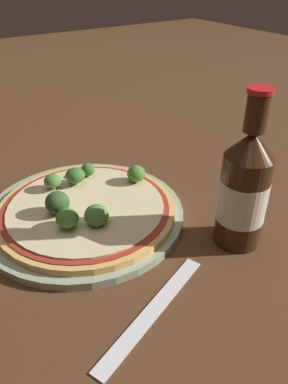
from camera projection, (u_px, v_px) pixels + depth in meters
ground_plane at (79, 216)px, 0.57m from camera, size 3.00×3.00×0.00m
plate at (84, 214)px, 0.57m from camera, size 0.30×0.30×0.01m
pizza at (86, 209)px, 0.55m from camera, size 0.26×0.26×0.01m
broccoli_floret_0 at (53, 181)px, 0.58m from camera, size 0.03×0.03×0.03m
broccoli_floret_1 at (136, 173)px, 0.60m from camera, size 0.03×0.03×0.03m
broccoli_floret_2 at (75, 176)px, 0.59m from camera, size 0.03×0.03×0.03m
broccoli_floret_3 at (98, 215)px, 0.51m from camera, size 0.03×0.03×0.03m
broccoli_floret_4 at (57, 203)px, 0.52m from camera, size 0.03×0.03×0.03m
broccoli_floret_5 at (67, 218)px, 0.50m from camera, size 0.03×0.03×0.03m
broccoli_floret_6 at (88, 170)px, 0.61m from camera, size 0.02×0.02×0.02m
beer_bottle at (244, 190)px, 0.48m from camera, size 0.06×0.06×0.21m
fork at (153, 310)px, 0.42m from camera, size 0.09×0.19×0.00m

